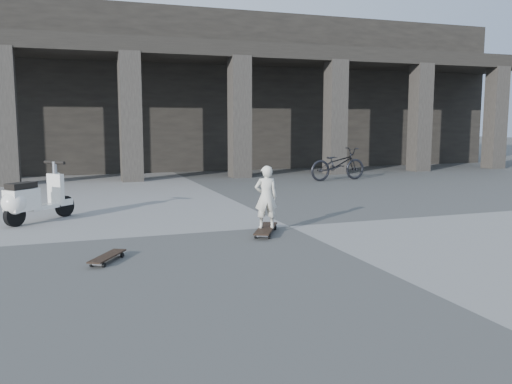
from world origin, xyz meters
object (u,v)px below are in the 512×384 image
object	(u,v)px
skateboard_spare	(107,257)
child	(266,197)
longboard	(266,229)
scooter	(28,200)
bicycle	(338,164)

from	to	relation	value
skateboard_spare	child	distance (m)	2.88
longboard	child	distance (m)	0.54
skateboard_spare	longboard	bearing A→B (deg)	-38.15
longboard	skateboard_spare	bearing A→B (deg)	139.57
longboard	scooter	world-z (taller)	scooter
longboard	bicycle	xyz separation A→B (m)	(5.07, 7.01, 0.43)
child	bicycle	xyz separation A→B (m)	(5.07, 7.01, -0.11)
skateboard_spare	bicycle	xyz separation A→B (m)	(7.72, 8.01, 0.45)
longboard	bicycle	size ratio (longest dim) A/B	0.53
longboard	child	world-z (taller)	child
scooter	child	bearing A→B (deg)	-75.23
longboard	skateboard_spare	size ratio (longest dim) A/B	1.40
child	scooter	world-z (taller)	child
scooter	bicycle	xyz separation A→B (m)	(8.87, 4.70, 0.08)
child	skateboard_spare	bearing A→B (deg)	30.08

